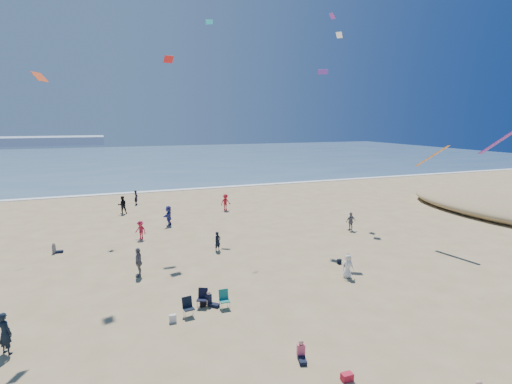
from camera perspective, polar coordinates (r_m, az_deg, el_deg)
name	(u,v)px	position (r m, az deg, el deg)	size (l,w,h in m)	color
ocean	(127,159)	(107.68, -17.93, 4.47)	(220.00, 100.00, 0.06)	#476B84
surf_line	(149,192)	(58.22, -15.07, 0.05)	(220.00, 1.20, 0.08)	white
standing_flyers	(223,237)	(31.83, -4.71, -6.43)	(34.07, 42.22, 1.94)	slate
seated_group	(250,294)	(23.06, -0.82, -14.38)	(20.52, 24.35, 0.84)	white
chair_cluster	(205,302)	(22.17, -7.25, -15.30)	(2.65, 1.54, 1.00)	black
white_tote	(173,318)	(21.45, -11.82, -17.26)	(0.35, 0.20, 0.40)	silver
black_backpack	(203,303)	(22.74, -7.61, -15.49)	(0.30, 0.22, 0.38)	black
cooler	(347,377)	(17.54, 12.87, -24.35)	(0.45, 0.30, 0.30)	red
navy_bag	(339,261)	(29.21, 11.81, -9.69)	(0.28, 0.18, 0.34)	black
kites_aloft	(334,50)	(29.12, 11.13, 19.30)	(43.81, 36.04, 28.58)	red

